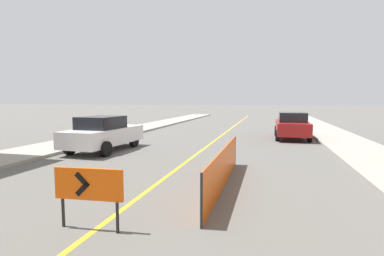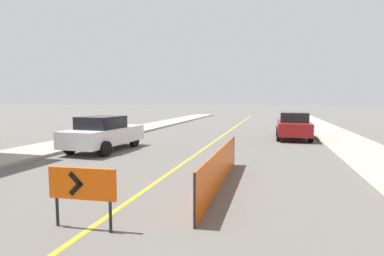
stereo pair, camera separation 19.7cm
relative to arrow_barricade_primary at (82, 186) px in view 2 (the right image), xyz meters
The scene contains 7 objects.
lane_stripe 12.46m from the arrow_barricade_primary, 89.52° to the left, with size 0.12×56.00×0.01m.
sidewalk_left 14.25m from the arrow_barricade_primary, 119.06° to the left, with size 2.73×56.00×0.13m.
sidewalk_right 14.35m from the arrow_barricade_primary, 60.22° to the left, with size 2.73×56.00×0.13m.
arrow_barricade_primary is the anchor object (origin of this frame).
safety_mesh_fence 3.84m from the arrow_barricade_primary, 59.69° to the left, with size 0.05×5.59×1.04m.
parked_car_curb_near 8.70m from the arrow_barricade_primary, 119.16° to the left, with size 2.04×4.39×1.59m.
parked_car_curb_mid 14.91m from the arrow_barricade_primary, 72.70° to the left, with size 1.93×4.31×1.59m.
Camera 2 is at (3.16, 11.05, 2.33)m, focal length 28.00 mm.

